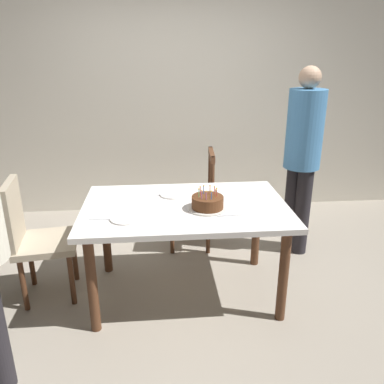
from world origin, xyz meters
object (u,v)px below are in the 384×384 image
object	(u,v)px
dining_table	(185,216)
plate_near_celebrant	(126,218)
plate_far_side	(174,194)
birthday_cake	(207,203)
chair_upholstered	(33,234)
chair_spindle_back	(193,202)
person_guest	(303,151)

from	to	relation	value
dining_table	plate_near_celebrant	bearing A→B (deg)	-152.21
dining_table	plate_far_side	world-z (taller)	plate_far_side
birthday_cake	chair_upholstered	bearing A→B (deg)	173.02
dining_table	chair_spindle_back	xyz separation A→B (m)	(0.13, 0.80, -0.20)
birthday_cake	plate_far_side	world-z (taller)	birthday_cake
plate_near_celebrant	chair_upholstered	world-z (taller)	chair_upholstered
birthday_cake	person_guest	xyz separation A→B (m)	(0.95, 0.72, 0.18)
birthday_cake	chair_upholstered	world-z (taller)	chair_upholstered
chair_spindle_back	chair_upholstered	world-z (taller)	same
chair_spindle_back	chair_upholstered	distance (m)	1.47
birthday_cake	plate_near_celebrant	distance (m)	0.58
plate_far_side	person_guest	xyz separation A→B (m)	(1.17, 0.41, 0.22)
chair_upholstered	birthday_cake	bearing A→B (deg)	-6.98
plate_far_side	person_guest	distance (m)	1.26
dining_table	plate_near_celebrant	size ratio (longest dim) A/B	6.84
person_guest	dining_table	bearing A→B (deg)	-150.22
dining_table	birthday_cake	xyz separation A→B (m)	(0.15, -0.09, 0.14)
plate_far_side	chair_upholstered	distance (m)	1.10
plate_near_celebrant	person_guest	world-z (taller)	person_guest
plate_near_celebrant	chair_spindle_back	bearing A→B (deg)	61.84
person_guest	birthday_cake	bearing A→B (deg)	-142.60
plate_near_celebrant	chair_spindle_back	distance (m)	1.20
chair_spindle_back	chair_upholstered	xyz separation A→B (m)	(-1.27, -0.74, 0.07)
chair_upholstered	person_guest	distance (m)	2.35
chair_upholstered	chair_spindle_back	bearing A→B (deg)	30.10
plate_near_celebrant	chair_spindle_back	xyz separation A→B (m)	(0.55, 1.02, -0.30)
dining_table	birthday_cake	world-z (taller)	birthday_cake
dining_table	chair_upholstered	world-z (taller)	chair_upholstered
birthday_cake	plate_far_side	bearing A→B (deg)	126.11
birthday_cake	person_guest	bearing A→B (deg)	37.40
birthday_cake	plate_near_celebrant	xyz separation A→B (m)	(-0.57, -0.12, -0.04)
person_guest	chair_upholstered	bearing A→B (deg)	-165.85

